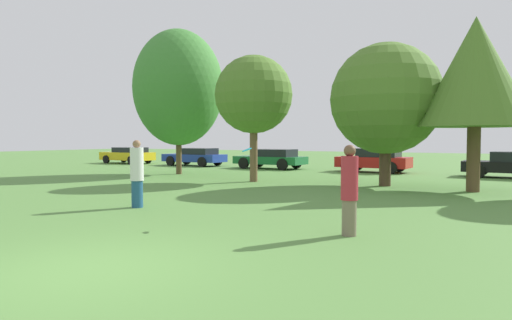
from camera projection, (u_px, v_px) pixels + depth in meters
ground_plane at (88, 270)px, 6.59m from camera, size 120.00×120.00×0.00m
person_thrower at (137, 174)px, 12.54m from camera, size 0.36×0.36×1.86m
person_catcher at (349, 190)px, 8.88m from camera, size 0.33×0.33×1.78m
frisbee at (247, 150)px, 10.26m from camera, size 0.23×0.22×0.13m
tree_0 at (178, 88)px, 24.25m from camera, size 4.76×4.76×7.68m
tree_1 at (254, 95)px, 19.98m from camera, size 3.42×3.42×5.54m
tree_2 at (386, 99)px, 18.12m from camera, size 4.41×4.41×5.69m
tree_3 at (475, 72)px, 16.10m from camera, size 3.88×3.88×6.20m
parked_car_yellow at (128, 155)px, 34.94m from camera, size 4.38×2.04×1.23m
parked_car_blue at (195, 156)px, 31.95m from camera, size 4.60×2.09×1.23m
parked_car_green at (271, 158)px, 28.77m from camera, size 4.53×2.20×1.23m
parked_car_red at (375, 160)px, 25.72m from camera, size 4.05×2.11×1.35m
parked_car_black at (512, 164)px, 21.99m from camera, size 4.25×2.06×1.27m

